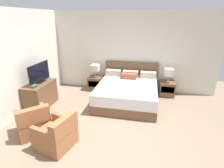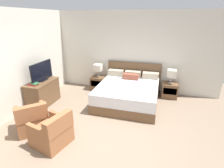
% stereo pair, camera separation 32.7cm
% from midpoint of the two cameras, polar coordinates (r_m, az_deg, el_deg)
% --- Properties ---
extents(ground_plane, '(10.12, 10.12, 0.00)m').
position_cam_midpoint_polar(ground_plane, '(3.92, -6.34, -20.34)').
color(ground_plane, '#84705B').
extents(wall_back, '(6.36, 0.06, 2.82)m').
position_cam_midpoint_polar(wall_back, '(6.37, 2.76, 10.35)').
color(wall_back, silver).
rests_on(wall_back, ground).
extents(wall_left, '(0.06, 5.17, 2.82)m').
position_cam_midpoint_polar(wall_left, '(5.64, -28.48, 6.44)').
color(wall_left, silver).
rests_on(wall_left, ground).
extents(bed, '(1.90, 2.11, 1.08)m').
position_cam_midpoint_polar(bed, '(5.63, 3.39, -2.60)').
color(bed, brown).
rests_on(bed, ground).
extents(nightstand_left, '(0.51, 0.47, 0.50)m').
position_cam_midpoint_polar(nightstand_left, '(6.62, -6.72, 0.24)').
color(nightstand_left, brown).
rests_on(nightstand_left, ground).
extents(nightstand_right, '(0.51, 0.47, 0.50)m').
position_cam_midpoint_polar(nightstand_right, '(6.32, 16.08, -1.50)').
color(nightstand_right, brown).
rests_on(nightstand_right, ground).
extents(table_lamp_left, '(0.28, 0.28, 0.47)m').
position_cam_midpoint_polar(table_lamp_left, '(6.44, -6.94, 5.20)').
color(table_lamp_left, '#B7B7BC').
rests_on(table_lamp_left, nightstand_left).
extents(table_lamp_right, '(0.28, 0.28, 0.47)m').
position_cam_midpoint_polar(table_lamp_right, '(6.13, 16.63, 3.66)').
color(table_lamp_right, '#B7B7BC').
rests_on(table_lamp_right, nightstand_right).
extents(dresser, '(0.56, 1.07, 0.75)m').
position_cam_midpoint_polar(dresser, '(5.80, -23.74, -3.12)').
color(dresser, brown).
rests_on(dresser, ground).
extents(tv, '(0.18, 0.95, 0.58)m').
position_cam_midpoint_polar(tv, '(5.65, -24.16, 3.23)').
color(tv, black).
rests_on(tv, dresser).
extents(book_red_cover, '(0.25, 0.19, 0.04)m').
position_cam_midpoint_polar(book_red_cover, '(5.44, -26.35, -0.71)').
color(book_red_cover, '#B7282D').
rests_on(book_red_cover, dresser).
extents(book_blue_cover, '(0.25, 0.21, 0.03)m').
position_cam_midpoint_polar(book_blue_cover, '(5.40, -26.11, -0.40)').
color(book_blue_cover, '#2D7042').
rests_on(book_blue_cover, book_red_cover).
extents(armchair_by_window, '(0.97, 0.97, 0.76)m').
position_cam_midpoint_polar(armchair_by_window, '(4.61, -26.19, -11.30)').
color(armchair_by_window, '#935B38').
rests_on(armchair_by_window, ground).
extents(armchair_companion, '(0.83, 0.82, 0.76)m').
position_cam_midpoint_polar(armchair_companion, '(4.00, -19.90, -15.47)').
color(armchair_companion, '#935B38').
rests_on(armchair_companion, ground).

